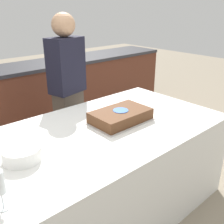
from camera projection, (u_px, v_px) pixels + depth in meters
name	position (u px, v px, depth m)	size (l,w,h in m)	color
ground_plane	(104.00, 207.00, 2.21)	(14.00, 14.00, 0.00)	gray
back_counter	(18.00, 105.00, 3.14)	(4.40, 0.58, 0.92)	#5B2D1E
dining_table	(104.00, 170.00, 2.07)	(1.87, 1.05, 0.74)	white
cake	(121.00, 116.00, 2.02)	(0.49, 0.32, 0.09)	#B7B2AD
plate_stack	(22.00, 154.00, 1.52)	(0.23, 0.23, 0.08)	white
side_plate_near_cake	(96.00, 111.00, 2.21)	(0.18, 0.18, 0.00)	white
person_cutting_cake	(68.00, 92.00, 2.53)	(0.36, 0.27, 1.52)	#4C4238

